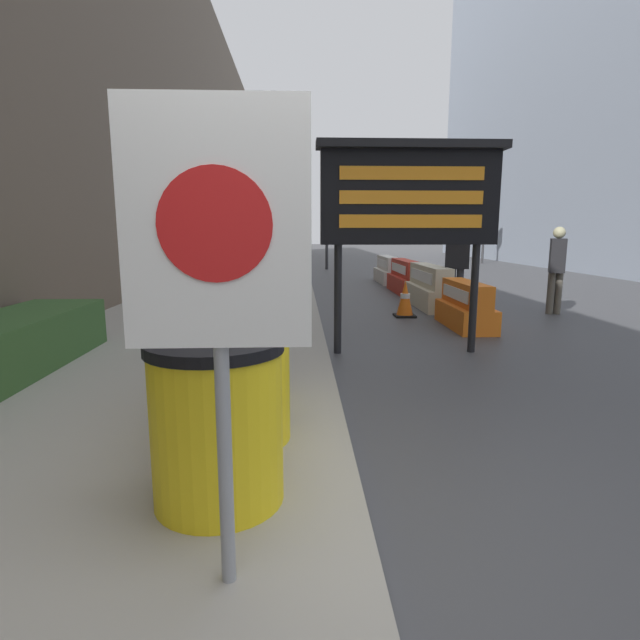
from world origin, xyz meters
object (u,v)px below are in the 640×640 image
(jersey_barrier_cream, at_px, (429,289))
(barrel_drum_foreground, at_px, (217,421))
(warning_sign, at_px, (217,258))
(traffic_light_near_curb, at_px, (327,198))
(barrel_drum_middle, at_px, (240,377))
(jersey_barrier_red_striped, at_px, (405,278))
(pedestrian_passerby, at_px, (457,259))
(pedestrian_worker, at_px, (557,263))
(jersey_barrier_orange_near, at_px, (465,307))
(traffic_light_far_side, at_px, (486,210))
(barrel_drum_back, at_px, (243,350))
(message_board, at_px, (409,197))
(jersey_barrier_white, at_px, (388,271))
(traffic_cone_near, at_px, (405,299))

(jersey_barrier_cream, bearing_deg, barrel_drum_foreground, -112.22)
(warning_sign, relative_size, traffic_light_near_curb, 0.48)
(barrel_drum_middle, relative_size, jersey_barrier_red_striped, 0.42)
(pedestrian_passerby, bearing_deg, jersey_barrier_cream, -38.62)
(pedestrian_passerby, bearing_deg, pedestrian_worker, -178.62)
(jersey_barrier_orange_near, height_order, traffic_light_far_side, traffic_light_far_side)
(jersey_barrier_orange_near, relative_size, jersey_barrier_red_striped, 0.74)
(barrel_drum_middle, relative_size, jersey_barrier_orange_near, 0.56)
(barrel_drum_back, distance_m, message_board, 3.23)
(pedestrian_worker, bearing_deg, jersey_barrier_white, 42.23)
(jersey_barrier_red_striped, bearing_deg, pedestrian_passerby, -82.73)
(jersey_barrier_orange_near, xyz_separation_m, jersey_barrier_white, (-0.00, 7.35, 0.02))
(traffic_cone_near, xyz_separation_m, pedestrian_passerby, (1.17, 0.68, 0.71))
(jersey_barrier_red_striped, bearing_deg, warning_sign, -105.62)
(traffic_light_far_side, bearing_deg, jersey_barrier_orange_near, -111.23)
(traffic_cone_near, distance_m, pedestrian_passerby, 1.52)
(barrel_drum_foreground, xyz_separation_m, jersey_barrier_red_striped, (3.21, 10.32, -0.21))
(jersey_barrier_cream, xyz_separation_m, traffic_light_near_curb, (-1.59, 10.50, 2.54))
(message_board, bearing_deg, barrel_drum_foreground, -115.66)
(jersey_barrier_white, xyz_separation_m, traffic_light_far_side, (6.37, 9.04, 2.24))
(barrel_drum_foreground, xyz_separation_m, pedestrian_passerby, (3.60, 7.30, 0.46))
(barrel_drum_back, relative_size, jersey_barrier_orange_near, 0.56)
(pedestrian_worker, bearing_deg, jersey_barrier_cream, 86.64)
(traffic_cone_near, bearing_deg, message_board, -101.89)
(jersey_barrier_white, xyz_separation_m, pedestrian_passerby, (0.39, -5.58, 0.68))
(warning_sign, xyz_separation_m, traffic_cone_near, (2.29, 7.29, -1.16))
(jersey_barrier_cream, xyz_separation_m, pedestrian_worker, (2.16, -1.05, 0.60))
(jersey_barrier_cream, relative_size, traffic_cone_near, 3.19)
(message_board, relative_size, jersey_barrier_white, 1.30)
(barrel_drum_middle, relative_size, barrel_drum_back, 1.00)
(barrel_drum_back, relative_size, jersey_barrier_cream, 0.41)
(barrel_drum_back, height_order, message_board, message_board)
(traffic_light_near_curb, bearing_deg, traffic_cone_near, -86.06)
(barrel_drum_foreground, distance_m, pedestrian_worker, 8.68)
(pedestrian_worker, xyz_separation_m, pedestrian_passerby, (-1.78, 0.49, 0.05))
(jersey_barrier_red_striped, distance_m, pedestrian_worker, 4.17)
(warning_sign, bearing_deg, barrel_drum_foreground, 101.65)
(message_board, xyz_separation_m, jersey_barrier_cream, (1.37, 4.03, -1.63))
(barrel_drum_foreground, xyz_separation_m, jersey_barrier_cream, (3.21, 7.86, -0.20))
(barrel_drum_back, xyz_separation_m, traffic_light_far_side, (9.62, 20.28, 2.01))
(jersey_barrier_orange_near, bearing_deg, message_board, -128.82)
(jersey_barrier_orange_near, bearing_deg, barrel_drum_back, -129.88)
(traffic_light_near_curb, relative_size, pedestrian_passerby, 2.29)
(barrel_drum_back, height_order, jersey_barrier_red_striped, barrel_drum_back)
(jersey_barrier_cream, bearing_deg, barrel_drum_back, -117.62)
(warning_sign, bearing_deg, pedestrian_passerby, 66.55)
(barrel_drum_middle, bearing_deg, jersey_barrier_cream, 65.64)
(traffic_cone_near, bearing_deg, barrel_drum_back, -116.40)
(message_board, relative_size, jersey_barrier_red_striped, 1.24)
(barrel_drum_foreground, relative_size, jersey_barrier_red_striped, 0.42)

